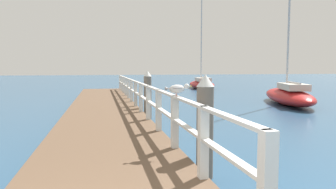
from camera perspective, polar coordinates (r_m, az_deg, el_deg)
name	(u,v)px	position (r m, az deg, el deg)	size (l,w,h in m)	color
pier_deck	(104,112)	(11.53, -11.92, -3.25)	(2.51, 20.17, 0.39)	brown
pier_railing	(136,90)	(11.52, -6.12, 0.75)	(0.12, 18.69, 0.95)	silver
dock_piling_near	(205,126)	(5.06, 6.95, -5.93)	(0.29, 0.29, 1.73)	#6B6056
dock_piling_far	(148,94)	(11.05, -3.84, 0.02)	(0.29, 0.29, 1.73)	#6B6056
seagull_foreground	(177,88)	(5.24, 1.79, 1.14)	(0.48, 0.18, 0.21)	white
boat_1	(288,95)	(16.49, 21.69, -0.08)	(3.58, 6.35, 8.67)	red
boat_2	(202,84)	(27.40, 6.33, 2.01)	(2.88, 5.99, 7.85)	red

